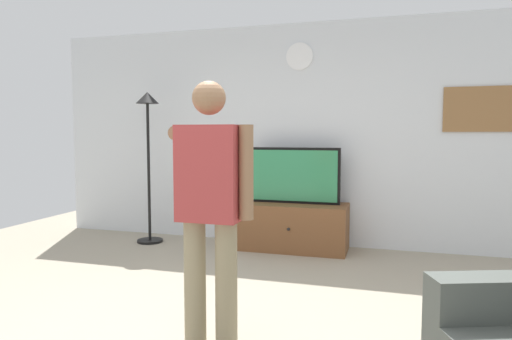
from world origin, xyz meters
name	(u,v)px	position (x,y,z in m)	size (l,w,h in m)	color
back_wall	(294,135)	(0.00, 2.95, 1.35)	(6.40, 0.10, 2.70)	silver
tv_stand	(294,227)	(0.07, 2.60, 0.27)	(1.25, 0.58, 0.55)	brown
television	(295,175)	(0.07, 2.65, 0.88)	(1.07, 0.07, 0.66)	black
wall_clock	(300,56)	(0.07, 2.89, 2.30)	(0.33, 0.33, 0.03)	white
framed_picture	(480,109)	(2.08, 2.90, 1.63)	(0.76, 0.04, 0.50)	olive
floor_lamp	(148,135)	(-1.75, 2.44, 1.35)	(0.32, 0.32, 1.88)	black
person_standing_nearer_lamp	(211,200)	(0.06, 0.05, 0.95)	(0.57, 0.78, 1.69)	gray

